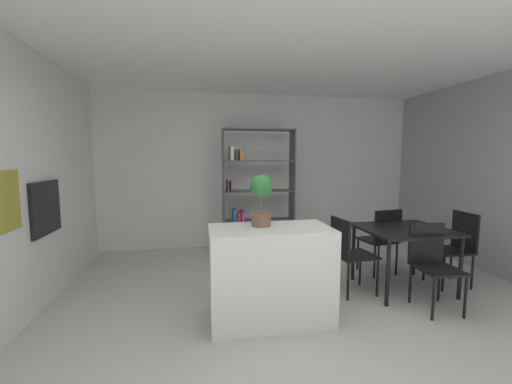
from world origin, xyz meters
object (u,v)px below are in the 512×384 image
object	(u,v)px
kitchen_island	(270,274)
dining_chair_near	(432,259)
open_bookshelf	(254,190)
built_in_oven	(46,208)
dining_chair_island_side	(348,249)
dining_chair_far	(382,236)
dining_table	(404,235)
dining_chair_window_side	(456,243)
potted_plant_on_island	(261,196)

from	to	relation	value
kitchen_island	dining_chair_near	distance (m)	1.77
open_bookshelf	dining_chair_near	world-z (taller)	open_bookshelf
built_in_oven	dining_chair_island_side	xyz separation A→B (m)	(3.33, -0.37, -0.53)
dining_chair_far	dining_chair_island_side	bearing A→B (deg)	24.42
dining_chair_far	dining_table	bearing A→B (deg)	79.91
dining_chair_near	open_bookshelf	bearing A→B (deg)	126.92
dining_chair_near	dining_chair_island_side	size ratio (longest dim) A/B	0.98
dining_chair_near	dining_chair_far	bearing A→B (deg)	93.75
dining_table	dining_chair_near	distance (m)	0.49
built_in_oven	dining_chair_window_side	bearing A→B (deg)	-4.30
dining_table	dining_chair_island_side	world-z (taller)	dining_chair_island_side
potted_plant_on_island	dining_chair_window_side	xyz separation A→B (m)	(2.57, 0.34, -0.69)
kitchen_island	dining_chair_far	xyz separation A→B (m)	(1.77, 0.90, 0.08)
built_in_oven	dining_chair_far	world-z (taller)	built_in_oven
kitchen_island	dining_table	xyz separation A→B (m)	(1.76, 0.43, 0.21)
built_in_oven	potted_plant_on_island	bearing A→B (deg)	-17.39
open_bookshelf	dining_chair_near	bearing A→B (deg)	-57.24
dining_chair_window_side	potted_plant_on_island	bearing A→B (deg)	-80.31
open_bookshelf	dining_table	xyz separation A→B (m)	(1.51, -1.90, -0.39)
kitchen_island	open_bookshelf	distance (m)	2.41
kitchen_island	open_bookshelf	bearing A→B (deg)	84.01
dining_chair_island_side	dining_table	bearing A→B (deg)	-94.68
built_in_oven	dining_chair_far	size ratio (longest dim) A/B	0.66
potted_plant_on_island	open_bookshelf	distance (m)	2.27
built_in_oven	dining_chair_near	distance (m)	4.18
dining_chair_near	dining_chair_island_side	world-z (taller)	dining_chair_island_side
kitchen_island	dining_chair_near	xyz separation A→B (m)	(1.76, -0.04, 0.06)
dining_chair_window_side	dining_chair_island_side	distance (m)	1.46
dining_chair_far	open_bookshelf	bearing A→B (deg)	-51.44
dining_chair_window_side	dining_chair_far	bearing A→B (deg)	-121.14
kitchen_island	dining_chair_window_side	distance (m)	2.53
built_in_oven	dining_table	world-z (taller)	built_in_oven
potted_plant_on_island	dining_chair_window_side	world-z (taller)	potted_plant_on_island
dining_chair_island_side	built_in_oven	bearing A→B (deg)	78.32
built_in_oven	dining_chair_near	xyz separation A→B (m)	(4.07, -0.82, -0.54)
built_in_oven	potted_plant_on_island	world-z (taller)	potted_plant_on_island
kitchen_island	dining_chair_window_side	bearing A→B (deg)	9.61
dining_table	built_in_oven	bearing A→B (deg)	174.98
kitchen_island	dining_chair_near	bearing A→B (deg)	-1.34
open_bookshelf	dining_chair_window_side	world-z (taller)	open_bookshelf
built_in_oven	kitchen_island	distance (m)	2.51
dining_table	dining_chair_island_side	bearing A→B (deg)	-179.27
dining_chair_near	built_in_oven	bearing A→B (deg)	172.71
potted_plant_on_island	dining_chair_island_side	bearing A→B (deg)	16.72
built_in_oven	dining_chair_near	bearing A→B (deg)	-11.45
dining_table	dining_chair_window_side	distance (m)	0.75
dining_chair_near	dining_chair_window_side	bearing A→B (deg)	36.66
open_bookshelf	dining_chair_far	world-z (taller)	open_bookshelf
open_bookshelf	dining_table	world-z (taller)	open_bookshelf
dining_chair_far	dining_chair_near	world-z (taller)	dining_chair_far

